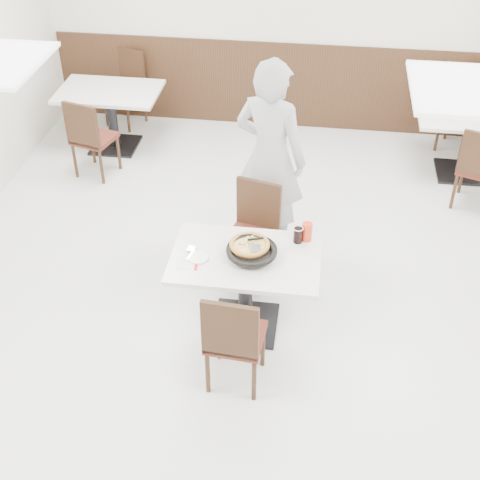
# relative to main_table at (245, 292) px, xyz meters

# --- Properties ---
(floor) EXTENTS (7.00, 7.00, 0.00)m
(floor) POSITION_rel_main_table_xyz_m (0.02, 0.32, -0.38)
(floor) COLOR #BBBBB6
(floor) RESTS_ON ground
(wall_back) EXTENTS (6.00, 0.04, 2.80)m
(wall_back) POSITION_rel_main_table_xyz_m (0.02, 3.82, 1.02)
(wall_back) COLOR beige
(wall_back) RESTS_ON floor
(wainscot_back) EXTENTS (5.90, 0.03, 1.10)m
(wainscot_back) POSITION_rel_main_table_xyz_m (0.02, 3.80, 0.18)
(wainscot_back) COLOR black
(wainscot_back) RESTS_ON floor
(main_table) EXTENTS (1.23, 0.85, 0.75)m
(main_table) POSITION_rel_main_table_xyz_m (0.00, 0.00, 0.00)
(main_table) COLOR silver
(main_table) RESTS_ON floor
(chair_near) EXTENTS (0.45, 0.45, 0.95)m
(chair_near) POSITION_rel_main_table_xyz_m (0.01, -0.61, 0.10)
(chair_near) COLOR black
(chair_near) RESTS_ON floor
(chair_far) EXTENTS (0.51, 0.51, 0.95)m
(chair_far) POSITION_rel_main_table_xyz_m (-0.04, 0.65, 0.10)
(chair_far) COLOR black
(chair_far) RESTS_ON floor
(trivet) EXTENTS (0.12, 0.12, 0.04)m
(trivet) POSITION_rel_main_table_xyz_m (0.02, 0.06, 0.39)
(trivet) COLOR black
(trivet) RESTS_ON main_table
(pizza_pan) EXTENTS (0.37, 0.37, 0.01)m
(pizza_pan) POSITION_rel_main_table_xyz_m (0.05, -0.00, 0.42)
(pizza_pan) COLOR black
(pizza_pan) RESTS_ON trivet
(pizza) EXTENTS (0.31, 0.31, 0.02)m
(pizza) POSITION_rel_main_table_xyz_m (0.02, 0.06, 0.44)
(pizza) COLOR #C48031
(pizza) RESTS_ON pizza_pan
(pizza_server) EXTENTS (0.09, 0.11, 0.00)m
(pizza_server) POSITION_rel_main_table_xyz_m (0.08, 0.00, 0.47)
(pizza_server) COLOR silver
(pizza_server) RESTS_ON pizza
(napkin) EXTENTS (0.17, 0.17, 0.00)m
(napkin) POSITION_rel_main_table_xyz_m (-0.45, -0.15, 0.38)
(napkin) COLOR white
(napkin) RESTS_ON main_table
(side_plate) EXTENTS (0.17, 0.17, 0.01)m
(side_plate) POSITION_rel_main_table_xyz_m (-0.37, -0.07, 0.38)
(side_plate) COLOR white
(side_plate) RESTS_ON napkin
(fork) EXTENTS (0.05, 0.14, 0.00)m
(fork) POSITION_rel_main_table_xyz_m (-0.44, -0.05, 0.39)
(fork) COLOR silver
(fork) RESTS_ON side_plate
(cola_glass) EXTENTS (0.08, 0.08, 0.13)m
(cola_glass) POSITION_rel_main_table_xyz_m (0.40, 0.26, 0.44)
(cola_glass) COLOR black
(cola_glass) RESTS_ON main_table
(red_cup) EXTENTS (0.09, 0.09, 0.16)m
(red_cup) POSITION_rel_main_table_xyz_m (0.47, 0.30, 0.45)
(red_cup) COLOR red
(red_cup) RESTS_ON main_table
(diner_person) EXTENTS (0.82, 0.68, 1.93)m
(diner_person) POSITION_rel_main_table_xyz_m (0.07, 1.23, 0.59)
(diner_person) COLOR #B0AFB4
(diner_person) RESTS_ON floor
(bg_table_left) EXTENTS (1.26, 0.90, 0.75)m
(bg_table_left) POSITION_rel_main_table_xyz_m (-2.02, 2.93, 0.00)
(bg_table_left) COLOR silver
(bg_table_left) RESTS_ON floor
(bg_chair_left_near) EXTENTS (0.52, 0.52, 0.95)m
(bg_chair_left_near) POSITION_rel_main_table_xyz_m (-2.03, 2.28, 0.10)
(bg_chair_left_near) COLOR black
(bg_chair_left_near) RESTS_ON floor
(bg_chair_left_far) EXTENTS (0.55, 0.55, 0.95)m
(bg_chair_left_far) POSITION_rel_main_table_xyz_m (-2.05, 3.56, 0.10)
(bg_chair_left_far) COLOR black
(bg_chair_left_far) RESTS_ON floor
(bg_table_right) EXTENTS (1.21, 0.82, 0.75)m
(bg_table_right) POSITION_rel_main_table_xyz_m (2.16, 2.85, 0.00)
(bg_table_right) COLOR silver
(bg_table_right) RESTS_ON floor
(bg_chair_right_near) EXTENTS (0.54, 0.54, 0.95)m
(bg_chair_right_near) POSITION_rel_main_table_xyz_m (2.20, 2.20, 0.10)
(bg_chair_right_near) COLOR black
(bg_chair_right_near) RESTS_ON floor
(bg_chair_right_far) EXTENTS (0.56, 0.56, 0.95)m
(bg_chair_right_far) POSITION_rel_main_table_xyz_m (2.16, 3.45, 0.10)
(bg_chair_right_far) COLOR black
(bg_chair_right_far) RESTS_ON floor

